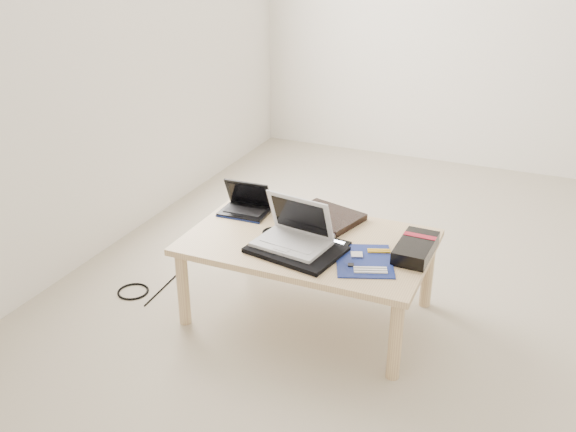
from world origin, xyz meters
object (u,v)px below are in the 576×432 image
at_px(coffee_table, 309,249).
at_px(netbook, 246,206).
at_px(white_laptop, 294,234).
at_px(gpu_box, 416,248).

bearing_deg(coffee_table, netbook, 159.33).
relative_size(white_laptop, gpu_box, 1.17).
relative_size(netbook, gpu_box, 0.83).
distance_m(white_laptop, gpu_box, 0.53).
relative_size(coffee_table, white_laptop, 3.23).
height_order(netbook, white_laptop, white_laptop).
xyz_separation_m(coffee_table, netbook, (-0.40, 0.15, 0.08)).
bearing_deg(white_laptop, gpu_box, 15.95).
bearing_deg(netbook, coffee_table, -20.67).
xyz_separation_m(netbook, white_laptop, (0.37, -0.25, 0.03)).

